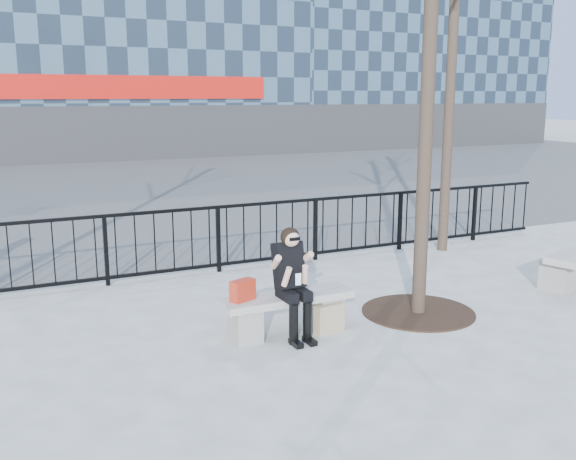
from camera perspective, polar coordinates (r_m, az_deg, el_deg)
name	(u,v)px	position (r m, az deg, el deg)	size (l,w,h in m)	color
ground	(287,333)	(7.96, -0.08, -9.12)	(120.00, 120.00, 0.00)	gray
street_surface	(89,184)	(22.11, -17.28, 3.95)	(60.00, 23.00, 0.01)	#474747
railing	(207,240)	(10.47, -7.24, -0.89)	(14.00, 0.06, 1.10)	black
tree_grate	(418,312)	(8.82, 11.48, -7.14)	(1.50, 1.50, 0.02)	black
bench_main	(287,309)	(7.85, -0.08, -7.06)	(1.65, 0.46, 0.49)	slate
seated_woman	(293,284)	(7.60, 0.44, -4.79)	(0.50, 0.64, 1.34)	black
handbag	(243,290)	(7.56, -4.06, -5.37)	(0.30, 0.14, 0.25)	#B42916
shopping_bag	(329,318)	(7.92, 3.64, -7.84)	(0.38, 0.14, 0.36)	#BFB287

